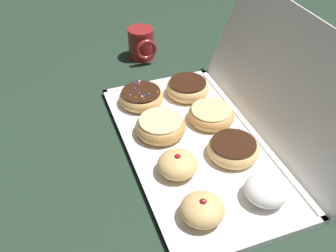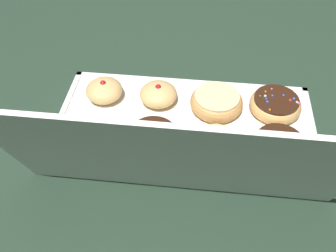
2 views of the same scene
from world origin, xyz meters
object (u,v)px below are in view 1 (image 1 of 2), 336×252
object	(u,v)px
coffee_mug	(141,43)
glazed_ring_donut_5	(211,114)
chocolate_frosted_donut_6	(233,149)
jelly_filled_donut_3	(202,209)
chocolate_frosted_donut_4	(188,88)
powdered_filled_donut_7	(266,190)
donut_box	(195,146)
sprinkle_donut_0	(141,97)
jelly_filled_donut_2	(177,164)
glazed_ring_donut_1	(160,126)

from	to	relation	value
coffee_mug	glazed_ring_donut_5	bearing A→B (deg)	9.55
chocolate_frosted_donut_6	coffee_mug	bearing A→B (deg)	-173.68
jelly_filled_donut_3	chocolate_frosted_donut_4	size ratio (longest dim) A/B	0.74
chocolate_frosted_donut_6	chocolate_frosted_donut_4	bearing A→B (deg)	-179.05
glazed_ring_donut_5	coffee_mug	size ratio (longest dim) A/B	1.16
powdered_filled_donut_7	donut_box	bearing A→B (deg)	-160.68
sprinkle_donut_0	chocolate_frosted_donut_4	distance (m)	0.13
jelly_filled_donut_3	coffee_mug	world-z (taller)	coffee_mug
donut_box	jelly_filled_donut_2	bearing A→B (deg)	-46.03
chocolate_frosted_donut_6	powdered_filled_donut_7	size ratio (longest dim) A/B	1.31
jelly_filled_donut_3	chocolate_frosted_donut_6	distance (m)	0.19
chocolate_frosted_donut_4	jelly_filled_donut_2	bearing A→B (deg)	-26.44
donut_box	glazed_ring_donut_5	world-z (taller)	glazed_ring_donut_5
chocolate_frosted_donut_4	powdered_filled_donut_7	world-z (taller)	powdered_filled_donut_7
powdered_filled_donut_7	coffee_mug	world-z (taller)	coffee_mug
jelly_filled_donut_2	chocolate_frosted_donut_6	world-z (taller)	jelly_filled_donut_2
jelly_filled_donut_3	coffee_mug	bearing A→B (deg)	173.06
glazed_ring_donut_5	powdered_filled_donut_7	world-z (taller)	powdered_filled_donut_7
powdered_filled_donut_7	coffee_mug	xyz separation A→B (m)	(-0.63, -0.06, 0.02)
sprinkle_donut_0	coffee_mug	bearing A→B (deg)	162.63
jelly_filled_donut_2	chocolate_frosted_donut_4	size ratio (longest dim) A/B	0.75
coffee_mug	sprinkle_donut_0	bearing A→B (deg)	-17.37
jelly_filled_donut_3	sprinkle_donut_0	bearing A→B (deg)	179.85
powdered_filled_donut_7	coffee_mug	bearing A→B (deg)	-174.72
glazed_ring_donut_5	powdered_filled_donut_7	bearing A→B (deg)	-0.86
glazed_ring_donut_1	chocolate_frosted_donut_4	distance (m)	0.17
coffee_mug	jelly_filled_donut_3	bearing A→B (deg)	-6.94
sprinkle_donut_0	chocolate_frosted_donut_4	bearing A→B (deg)	88.04
donut_box	jelly_filled_donut_3	size ratio (longest dim) A/B	6.69
jelly_filled_donut_2	sprinkle_donut_0	bearing A→B (deg)	179.60
sprinkle_donut_0	coffee_mug	xyz separation A→B (m)	(-0.24, 0.08, 0.02)
chocolate_frosted_donut_4	powdered_filled_donut_7	xyz separation A→B (m)	(0.38, 0.01, 0.00)
chocolate_frosted_donut_6	glazed_ring_donut_5	bearing A→B (deg)	176.90
powdered_filled_donut_7	glazed_ring_donut_5	bearing A→B (deg)	179.14
glazed_ring_donut_1	glazed_ring_donut_5	bearing A→B (deg)	91.32
coffee_mug	powdered_filled_donut_7	bearing A→B (deg)	5.28
jelly_filled_donut_2	coffee_mug	bearing A→B (deg)	171.27
glazed_ring_donut_5	glazed_ring_donut_1	bearing A→B (deg)	-88.68
donut_box	coffee_mug	world-z (taller)	coffee_mug
chocolate_frosted_donut_4	chocolate_frosted_donut_6	bearing A→B (deg)	0.95
chocolate_frosted_donut_4	donut_box	bearing A→B (deg)	-17.30
chocolate_frosted_donut_4	glazed_ring_donut_5	bearing A→B (deg)	5.16
glazed_ring_donut_1	glazed_ring_donut_5	xyz separation A→B (m)	(-0.00, 0.13, -0.00)
chocolate_frosted_donut_4	glazed_ring_donut_5	xyz separation A→B (m)	(0.12, 0.01, -0.00)
jelly_filled_donut_3	chocolate_frosted_donut_6	size ratio (longest dim) A/B	0.74
jelly_filled_donut_2	chocolate_frosted_donut_4	bearing A→B (deg)	153.56
glazed_ring_donut_1	glazed_ring_donut_5	world-z (taller)	glazed_ring_donut_1
coffee_mug	glazed_ring_donut_1	bearing A→B (deg)	-10.46
donut_box	jelly_filled_donut_3	distance (m)	0.21
glazed_ring_donut_5	chocolate_frosted_donut_6	world-z (taller)	chocolate_frosted_donut_6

